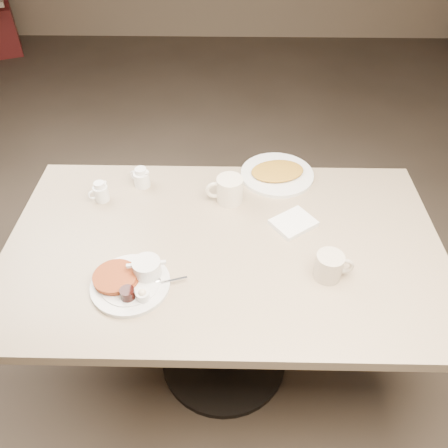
{
  "coord_description": "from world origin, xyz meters",
  "views": [
    {
      "loc": [
        0.02,
        -1.09,
        1.84
      ],
      "look_at": [
        0.0,
        0.02,
        0.82
      ],
      "focal_mm": 35.83,
      "sensor_mm": 36.0,
      "label": 1
    }
  ],
  "objects_px": {
    "diner_table": "(224,275)",
    "creamer_left": "(101,192)",
    "coffee_mug_far": "(229,190)",
    "creamer_right": "(141,178)",
    "coffee_mug_near": "(330,266)",
    "hash_plate": "(277,173)",
    "main_plate": "(132,279)"
  },
  "relations": [
    {
      "from": "main_plate",
      "to": "creamer_left",
      "type": "distance_m",
      "value": 0.45
    },
    {
      "from": "creamer_left",
      "to": "hash_plate",
      "type": "height_order",
      "value": "creamer_left"
    },
    {
      "from": "diner_table",
      "to": "main_plate",
      "type": "distance_m",
      "value": 0.39
    },
    {
      "from": "coffee_mug_far",
      "to": "creamer_left",
      "type": "relative_size",
      "value": 1.82
    },
    {
      "from": "creamer_left",
      "to": "diner_table",
      "type": "bearing_deg",
      "value": -25.6
    },
    {
      "from": "diner_table",
      "to": "creamer_left",
      "type": "distance_m",
      "value": 0.56
    },
    {
      "from": "coffee_mug_near",
      "to": "creamer_left",
      "type": "height_order",
      "value": "coffee_mug_near"
    },
    {
      "from": "coffee_mug_far",
      "to": "diner_table",
      "type": "bearing_deg",
      "value": -93.26
    },
    {
      "from": "main_plate",
      "to": "coffee_mug_far",
      "type": "relative_size",
      "value": 2.18
    },
    {
      "from": "main_plate",
      "to": "hash_plate",
      "type": "xyz_separation_m",
      "value": [
        0.49,
        0.58,
        -0.01
      ]
    },
    {
      "from": "creamer_left",
      "to": "creamer_right",
      "type": "height_order",
      "value": "same"
    },
    {
      "from": "main_plate",
      "to": "creamer_right",
      "type": "bearing_deg",
      "value": 95.29
    },
    {
      "from": "hash_plate",
      "to": "diner_table",
      "type": "bearing_deg",
      "value": -118.13
    },
    {
      "from": "diner_table",
      "to": "coffee_mug_far",
      "type": "height_order",
      "value": "coffee_mug_far"
    },
    {
      "from": "main_plate",
      "to": "creamer_right",
      "type": "xyz_separation_m",
      "value": [
        -0.05,
        0.51,
        0.01
      ]
    },
    {
      "from": "creamer_right",
      "to": "hash_plate",
      "type": "relative_size",
      "value": 0.24
    },
    {
      "from": "coffee_mug_near",
      "to": "creamer_right",
      "type": "relative_size",
      "value": 1.44
    },
    {
      "from": "coffee_mug_near",
      "to": "coffee_mug_far",
      "type": "distance_m",
      "value": 0.49
    },
    {
      "from": "coffee_mug_near",
      "to": "creamer_left",
      "type": "bearing_deg",
      "value": 155.49
    },
    {
      "from": "coffee_mug_far",
      "to": "creamer_right",
      "type": "xyz_separation_m",
      "value": [
        -0.34,
        0.09,
        -0.01
      ]
    },
    {
      "from": "creamer_left",
      "to": "coffee_mug_far",
      "type": "bearing_deg",
      "value": 0.7
    },
    {
      "from": "diner_table",
      "to": "creamer_left",
      "type": "height_order",
      "value": "creamer_left"
    },
    {
      "from": "diner_table",
      "to": "coffee_mug_far",
      "type": "bearing_deg",
      "value": 86.74
    },
    {
      "from": "main_plate",
      "to": "creamer_right",
      "type": "height_order",
      "value": "creamer_right"
    },
    {
      "from": "diner_table",
      "to": "creamer_right",
      "type": "distance_m",
      "value": 0.5
    },
    {
      "from": "main_plate",
      "to": "hash_plate",
      "type": "height_order",
      "value": "main_plate"
    },
    {
      "from": "creamer_right",
      "to": "diner_table",
      "type": "bearing_deg",
      "value": -43.86
    },
    {
      "from": "coffee_mug_far",
      "to": "creamer_left",
      "type": "distance_m",
      "value": 0.48
    },
    {
      "from": "main_plate",
      "to": "creamer_left",
      "type": "height_order",
      "value": "creamer_left"
    },
    {
      "from": "main_plate",
      "to": "creamer_right",
      "type": "relative_size",
      "value": 3.7
    },
    {
      "from": "coffee_mug_far",
      "to": "hash_plate",
      "type": "xyz_separation_m",
      "value": [
        0.2,
        0.16,
        -0.04
      ]
    },
    {
      "from": "coffee_mug_near",
      "to": "coffee_mug_far",
      "type": "relative_size",
      "value": 0.85
    }
  ]
}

